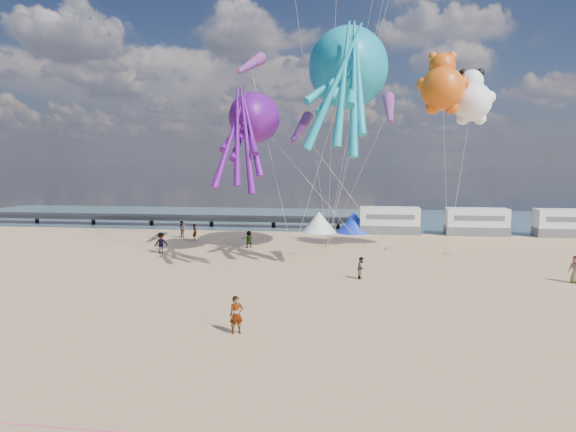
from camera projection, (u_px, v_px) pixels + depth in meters
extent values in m
plane|color=tan|center=(292.00, 373.00, 19.68)|extent=(120.00, 120.00, 0.00)
plane|color=#375A6A|center=(341.00, 218.00, 73.88)|extent=(120.00, 120.00, 0.00)
cube|color=black|center=(122.00, 217.00, 66.70)|extent=(60.00, 3.00, 0.50)
cube|color=silver|center=(389.00, 220.00, 58.14)|extent=(6.60, 2.50, 3.00)
cube|color=silver|center=(476.00, 222.00, 56.86)|extent=(6.60, 2.50, 3.00)
cube|color=silver|center=(567.00, 223.00, 55.58)|extent=(6.60, 2.50, 3.00)
cone|color=white|center=(319.00, 222.00, 59.24)|extent=(4.00, 4.00, 2.40)
cone|color=#1933CC|center=(354.00, 222.00, 58.71)|extent=(4.00, 4.00, 2.40)
imported|color=tan|center=(236.00, 315.00, 24.20)|extent=(0.78, 0.68, 1.80)
imported|color=#7F6659|center=(576.00, 269.00, 34.32)|extent=(0.81, 0.78, 1.86)
imported|color=#7F6659|center=(182.00, 229.00, 54.89)|extent=(1.06, 0.94, 1.82)
imported|color=#7F6659|center=(161.00, 243.00, 45.55)|extent=(1.12, 1.02, 1.86)
imported|color=#7F6659|center=(249.00, 239.00, 48.43)|extent=(1.03, 0.63, 1.64)
imported|color=#7F6659|center=(195.00, 232.00, 53.38)|extent=(1.48, 1.42, 1.68)
imported|color=#7F6659|center=(362.00, 268.00, 35.57)|extent=(0.64, 0.84, 1.54)
cube|color=gray|center=(293.00, 254.00, 44.64)|extent=(0.50, 0.35, 0.22)
cube|color=gray|center=(363.00, 246.00, 48.81)|extent=(0.50, 0.35, 0.22)
cube|color=gray|center=(448.00, 253.00, 44.97)|extent=(0.50, 0.35, 0.22)
cube|color=gray|center=(389.00, 248.00, 47.61)|extent=(0.50, 0.35, 0.22)
cube|color=gray|center=(328.00, 246.00, 49.07)|extent=(0.50, 0.35, 0.22)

